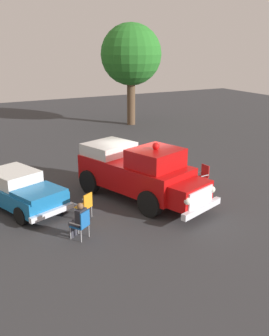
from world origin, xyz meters
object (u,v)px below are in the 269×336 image
object	(u,v)px
lawn_chair_near_truck	(82,223)
spectator_seated	(79,219)
lawn_chair_spare	(203,174)
vintage_fire_truck	(139,171)
classic_hot_rod	(19,189)
lawn_chair_by_car	(85,204)
oak_tree_left	(131,55)

from	to	relation	value
lawn_chair_near_truck	spectator_seated	bearing A→B (deg)	-145.70
lawn_chair_near_truck	lawn_chair_spare	bearing A→B (deg)	107.83
vintage_fire_truck	spectator_seated	size ratio (longest dim) A/B	4.91
classic_hot_rod	spectator_seated	distance (m)	3.77
vintage_fire_truck	lawn_chair_near_truck	xyz separation A→B (m)	(2.25, -3.33, -0.61)
lawn_chair_by_car	spectator_seated	world-z (taller)	spectator_seated
spectator_seated	lawn_chair_spare	bearing A→B (deg)	106.79
classic_hot_rod	oak_tree_left	size ratio (longest dim) A/B	0.61
classic_hot_rod	spectator_seated	world-z (taller)	classic_hot_rod
oak_tree_left	lawn_chair_near_truck	bearing A→B (deg)	-32.04
spectator_seated	oak_tree_left	bearing A→B (deg)	147.60
spectator_seated	oak_tree_left	distance (m)	19.64
oak_tree_left	spectator_seated	bearing A→B (deg)	-32.40
lawn_chair_near_truck	lawn_chair_spare	distance (m)	6.92
lawn_chair_spare	spectator_seated	distance (m)	6.96
lawn_chair_near_truck	lawn_chair_by_car	size ratio (longest dim) A/B	1.00
classic_hot_rod	oak_tree_left	xyz separation A→B (m)	(-12.55, 11.45, 4.63)
spectator_seated	vintage_fire_truck	bearing A→B (deg)	122.19
lawn_chair_spare	spectator_seated	xyz separation A→B (m)	(2.01, -6.66, 0.11)
vintage_fire_truck	lawn_chair_by_car	size ratio (longest dim) A/B	6.21
classic_hot_rod	lawn_chair_near_truck	distance (m)	3.90
lawn_chair_by_car	oak_tree_left	xyz separation A→B (m)	(-14.80, 9.50, 4.79)
spectator_seated	oak_tree_left	world-z (taller)	oak_tree_left
lawn_chair_by_car	spectator_seated	xyz separation A→B (m)	(1.31, -0.73, 0.11)
vintage_fire_truck	lawn_chair_near_truck	world-z (taller)	vintage_fire_truck
lawn_chair_spare	classic_hot_rod	bearing A→B (deg)	-101.12
classic_hot_rod	lawn_chair_near_truck	bearing A→B (deg)	19.50
vintage_fire_truck	classic_hot_rod	size ratio (longest dim) A/B	1.34
lawn_chair_near_truck	vintage_fire_truck	bearing A→B (deg)	124.07
lawn_chair_spare	lawn_chair_by_car	bearing A→B (deg)	-83.28
vintage_fire_truck	lawn_chair_near_truck	distance (m)	4.07
lawn_chair_spare	spectator_seated	bearing A→B (deg)	-73.21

